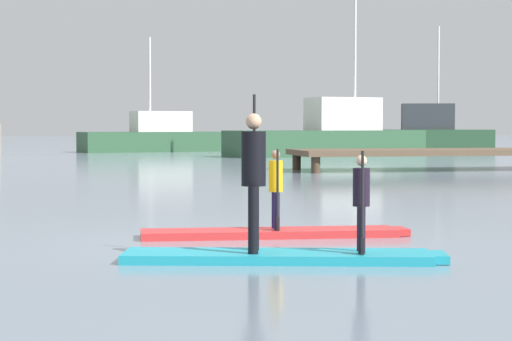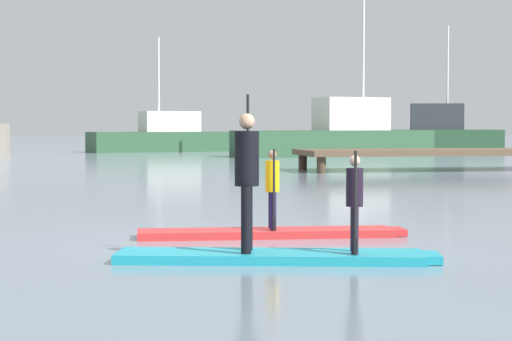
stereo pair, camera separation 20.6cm
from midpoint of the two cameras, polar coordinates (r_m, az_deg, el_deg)
The scene contains 10 objects.
ground_plane at distance 12.05m, azimuth -0.89°, elevation -4.30°, with size 240.00×240.00×0.00m, color gray.
paddleboard_near at distance 12.67m, azimuth 1.40°, elevation -3.73°, with size 3.57×0.90×0.10m.
paddler_child_solo at distance 12.60m, azimuth 1.45°, elevation -0.88°, with size 0.20×0.38×1.06m.
paddleboard_far at distance 10.41m, azimuth 1.80°, elevation -5.13°, with size 3.53×1.51×0.10m.
paddler_adult at distance 10.35m, azimuth 0.03°, elevation -0.13°, with size 0.32×0.47×1.71m.
paddler_child_front at distance 10.35m, azimuth 6.44°, elevation -1.65°, with size 0.22×0.37×1.10m.
fishing_boat_green_midground at distance 53.29m, azimuth -5.53°, elevation 1.99°, with size 8.02×4.07×6.29m.
motor_boat_small_navy at distance 45.91m, azimuth 5.02°, elevation 2.07°, with size 10.03×4.56×9.58m.
trawler_grey_distant at distance 57.35m, azimuth 10.93°, elevation 2.20°, with size 7.42×4.13×7.26m.
floating_dock at distance 31.94m, azimuth 11.11°, elevation 1.07°, with size 9.31×2.99×0.68m.
Camera 2 is at (-1.99, -11.80, 1.47)m, focal length 67.39 mm.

